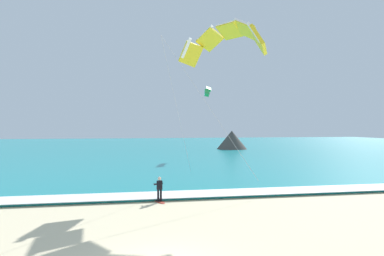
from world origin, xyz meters
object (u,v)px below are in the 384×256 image
surfboard (160,202)px  kitesurfer (159,188)px  kite_primary (225,39)px  kite_distant (208,90)px

surfboard → kitesurfer: (-0.01, 0.02, 0.91)m
kite_primary → kitesurfer: bearing=-147.4°
kitesurfer → kite_primary: size_ratio=0.14×
surfboard → kite_primary: size_ratio=0.12×
kite_primary → kite_distant: size_ratio=2.95×
kitesurfer → kite_distant: size_ratio=0.41×
surfboard → kite_distant: size_ratio=0.35×
kite_primary → kite_distant: 27.17m
kite_primary → kite_distant: bearing=79.7°
kitesurfer → kite_primary: bearing=32.6°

